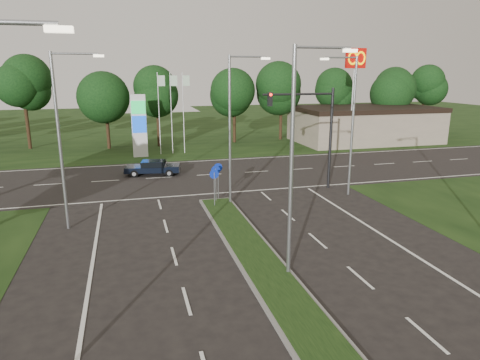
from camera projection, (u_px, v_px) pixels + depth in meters
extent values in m
cube|color=black|center=(163.00, 128.00, 63.14)|extent=(160.00, 50.00, 0.02)
cube|color=black|center=(197.00, 176.00, 34.11)|extent=(160.00, 12.00, 0.02)
cube|color=slate|center=(287.00, 300.00, 15.36)|extent=(2.00, 26.00, 0.12)
cube|color=gray|center=(365.00, 125.00, 50.36)|extent=(16.00, 9.00, 4.00)
cylinder|color=gray|center=(291.00, 167.00, 16.35)|extent=(0.16, 0.16, 9.00)
cylinder|color=gray|center=(323.00, 47.00, 15.54)|extent=(2.20, 0.10, 0.10)
cube|color=#FFF2CC|center=(350.00, 51.00, 15.84)|extent=(0.50, 0.22, 0.12)
cylinder|color=gray|center=(230.00, 132.00, 25.71)|extent=(0.16, 0.16, 9.00)
cylinder|color=gray|center=(248.00, 57.00, 24.91)|extent=(2.20, 0.10, 0.10)
cube|color=#FFF2CC|center=(266.00, 59.00, 25.20)|extent=(0.50, 0.22, 0.12)
cube|color=#FFF2CC|center=(59.00, 29.00, 7.89)|extent=(0.50, 0.22, 0.12)
cylinder|color=gray|center=(60.00, 144.00, 21.51)|extent=(0.16, 0.16, 9.00)
cylinder|color=gray|center=(75.00, 54.00, 20.71)|extent=(2.20, 0.10, 0.10)
cube|color=#FFF2CC|center=(99.00, 56.00, 21.01)|extent=(0.50, 0.22, 0.12)
cylinder|color=gray|center=(352.00, 128.00, 27.76)|extent=(0.16, 0.16, 9.00)
cylinder|color=gray|center=(341.00, 57.00, 26.41)|extent=(2.20, 0.10, 0.10)
cube|color=#FFF2CC|center=(325.00, 59.00, 26.15)|extent=(0.50, 0.22, 0.12)
cylinder|color=black|center=(330.00, 139.00, 29.75)|extent=(0.20, 0.20, 7.00)
cylinder|color=black|center=(299.00, 94.00, 28.37)|extent=(5.00, 0.14, 0.14)
cube|color=black|center=(270.00, 99.00, 27.94)|extent=(0.28, 0.28, 0.90)
sphere|color=#FF190C|center=(271.00, 95.00, 27.70)|extent=(0.20, 0.20, 0.20)
cylinder|color=gray|center=(214.00, 190.00, 25.80)|extent=(0.06, 0.06, 2.20)
cylinder|color=#0C26A5|center=(214.00, 174.00, 25.56)|extent=(0.56, 0.04, 0.56)
cylinder|color=gray|center=(216.00, 186.00, 26.81)|extent=(0.06, 0.06, 2.20)
cylinder|color=#0C26A5|center=(216.00, 170.00, 26.57)|extent=(0.56, 0.04, 0.56)
cylinder|color=gray|center=(218.00, 183.00, 27.55)|extent=(0.06, 0.06, 2.20)
cylinder|color=#0C26A5|center=(218.00, 168.00, 27.30)|extent=(0.56, 0.04, 0.56)
cube|color=silver|center=(139.00, 126.00, 40.80)|extent=(1.40, 0.30, 6.00)
cube|color=#0CA53F|center=(138.00, 107.00, 40.19)|extent=(1.30, 0.08, 1.20)
cube|color=#0C3FBF|center=(139.00, 124.00, 40.58)|extent=(1.30, 0.08, 1.60)
cylinder|color=silver|center=(159.00, 114.00, 41.99)|extent=(0.08, 0.08, 8.00)
cube|color=#B2D8B2|center=(161.00, 81.00, 41.29)|extent=(0.70, 0.02, 1.00)
cylinder|color=silver|center=(171.00, 114.00, 42.29)|extent=(0.08, 0.08, 8.00)
cube|color=#B2D8B2|center=(174.00, 81.00, 41.59)|extent=(0.70, 0.02, 1.00)
cylinder|color=silver|center=(183.00, 114.00, 42.59)|extent=(0.08, 0.08, 8.00)
cube|color=#B2D8B2|center=(186.00, 81.00, 41.89)|extent=(0.70, 0.02, 1.00)
cylinder|color=silver|center=(353.00, 102.00, 44.87)|extent=(0.30, 0.30, 10.00)
cube|color=#BF0C07|center=(356.00, 58.00, 43.79)|extent=(2.20, 0.35, 2.00)
torus|color=#FFC600|center=(353.00, 58.00, 43.47)|extent=(1.06, 0.16, 1.06)
torus|color=#FFC600|center=(361.00, 58.00, 43.70)|extent=(1.06, 0.16, 1.06)
cylinder|color=black|center=(173.00, 125.00, 48.55)|extent=(0.36, 0.36, 4.40)
sphere|color=black|center=(172.00, 86.00, 47.50)|extent=(6.00, 6.00, 6.00)
sphere|color=black|center=(175.00, 77.00, 47.14)|extent=(4.80, 4.80, 4.80)
cube|color=black|center=(153.00, 168.00, 34.21)|extent=(4.47, 2.45, 0.43)
cube|color=black|center=(154.00, 163.00, 34.12)|extent=(2.09, 1.78, 0.40)
cube|color=black|center=(153.00, 161.00, 34.07)|extent=(1.74, 1.63, 0.04)
cylinder|color=black|center=(134.00, 174.00, 33.40)|extent=(0.62, 0.29, 0.60)
cylinder|color=black|center=(137.00, 169.00, 34.92)|extent=(0.62, 0.29, 0.60)
cylinder|color=black|center=(169.00, 173.00, 33.62)|extent=(0.62, 0.29, 0.60)
cylinder|color=black|center=(171.00, 169.00, 35.14)|extent=(0.62, 0.29, 0.60)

